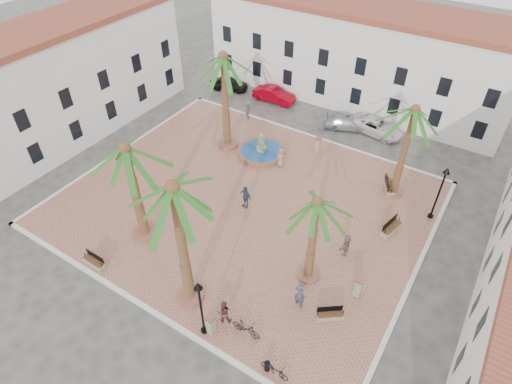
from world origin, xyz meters
TOP-DOWN VIEW (x-y plane):
  - ground at (0.00, 0.00)m, footprint 120.00×120.00m
  - plaza at (0.00, 0.00)m, footprint 26.00×22.00m
  - kerb_n at (0.00, 11.00)m, footprint 26.30×0.30m
  - kerb_s at (0.00, -11.00)m, footprint 26.30×0.30m
  - kerb_e at (13.00, 0.00)m, footprint 0.30×22.30m
  - kerb_w at (-13.00, 0.00)m, footprint 0.30×22.30m
  - building_north at (-0.00, 19.99)m, footprint 30.40×7.40m
  - building_west at (-19.00, 0.00)m, footprint 6.40×24.40m
  - fountain at (-2.26, 6.00)m, footprint 4.08×4.08m
  - palm_nw at (-5.48, 5.46)m, footprint 5.76×5.76m
  - palm_sw at (-4.06, -6.56)m, footprint 5.77×5.77m
  - palm_s at (1.97, -8.99)m, footprint 5.51×5.51m
  - palm_e at (7.30, -3.73)m, footprint 4.60×4.60m
  - palm_ne at (9.16, 7.19)m, footprint 4.87×4.87m
  - bench_s at (-4.90, -10.38)m, footprint 1.70×0.54m
  - bench_se at (9.76, -5.78)m, footprint 1.57×1.36m
  - bench_e at (10.43, 2.93)m, footprint 1.00×1.98m
  - bench_ne at (8.73, 7.27)m, footprint 1.36×1.92m
  - lamppost_s at (4.13, -10.40)m, footprint 0.48×0.48m
  - lamppost_e at (12.40, 5.95)m, footprint 0.49×0.49m
  - bollard_se at (4.49, -10.21)m, footprint 0.55×0.55m
  - bollard_n at (1.65, 9.06)m, footprint 0.55×0.55m
  - bollard_e at (10.46, -3.39)m, footprint 0.53×0.53m
  - litter_bin at (8.30, -10.40)m, footprint 0.33×0.33m
  - cyclist_a at (7.82, -5.96)m, footprint 0.79×0.61m
  - bicycle_a at (8.75, -10.40)m, footprint 1.66×0.61m
  - cyclist_b at (4.68, -9.21)m, footprint 1.03×0.97m
  - bicycle_b at (6.23, -9.26)m, footprint 1.82×0.56m
  - pedestrian_fountain_a at (-0.00, 5.42)m, footprint 0.86×0.59m
  - pedestrian_fountain_b at (0.29, -0.37)m, footprint 1.16×0.62m
  - pedestrian_north at (-6.48, 10.40)m, footprint 0.90×1.33m
  - pedestrian_east at (8.50, -0.68)m, footprint 0.51×1.54m
  - car_black at (-11.72, 14.56)m, footprint 4.37×2.73m
  - car_red at (-6.27, 14.95)m, footprint 4.52×1.77m
  - car_silver at (2.23, 14.09)m, footprint 4.67×3.26m
  - car_white at (4.91, 14.82)m, footprint 5.25×2.96m

SIDE VIEW (x-z plane):
  - ground at x=0.00m, z-range 0.00..0.00m
  - plaza at x=0.00m, z-range 0.00..0.15m
  - kerb_n at x=0.00m, z-range 0.00..0.16m
  - kerb_s at x=0.00m, z-range 0.00..0.16m
  - kerb_e at x=13.00m, z-range 0.00..0.16m
  - kerb_w at x=-13.00m, z-range 0.00..0.16m
  - bench_se at x=9.76m, z-range -0.03..0.81m
  - bench_s at x=-4.90m, z-range -0.04..0.85m
  - bench_ne at x=8.73m, z-range -0.06..0.92m
  - bench_e at x=10.43m, z-range -0.07..0.93m
  - fountain at x=-2.26m, z-range -0.62..1.49m
  - litter_bin at x=8.30m, z-range 0.15..0.78m
  - bicycle_a at x=8.75m, z-range 0.15..1.02m
  - car_silver at x=2.23m, z-range 0.00..1.26m
  - car_white at x=4.91m, z-range 0.00..1.38m
  - bicycle_b at x=6.23m, z-range 0.15..1.24m
  - car_black at x=-11.72m, z-range 0.00..1.39m
  - car_red at x=-6.27m, z-range 0.00..1.47m
  - bollard_n at x=1.65m, z-range 0.17..1.53m
  - bollard_se at x=4.49m, z-range 0.18..1.60m
  - bollard_e at x=10.46m, z-range 0.18..1.65m
  - pedestrian_east at x=8.50m, z-range 0.15..1.80m
  - pedestrian_fountain_a at x=0.00m, z-range 0.15..1.84m
  - cyclist_b at x=4.68m, z-range 0.15..1.84m
  - pedestrian_fountain_b at x=0.29m, z-range 0.15..2.03m
  - pedestrian_north at x=-6.48m, z-range 0.15..2.06m
  - cyclist_a at x=7.82m, z-range 0.15..2.08m
  - lamppost_s at x=4.13m, z-range 0.94..5.37m
  - lamppost_e at x=12.40m, z-range 0.95..5.48m
  - building_north at x=0.00m, z-range 0.02..9.52m
  - building_west at x=-19.00m, z-range 0.02..10.02m
  - palm_e at x=7.30m, z-range 2.43..9.14m
  - palm_sw at x=-4.06m, z-range 2.70..10.42m
  - palm_ne at x=9.16m, z-range 2.84..10.54m
  - palm_nw at x=-5.48m, z-range 3.17..11.93m
  - palm_s at x=1.97m, z-range 3.38..12.50m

